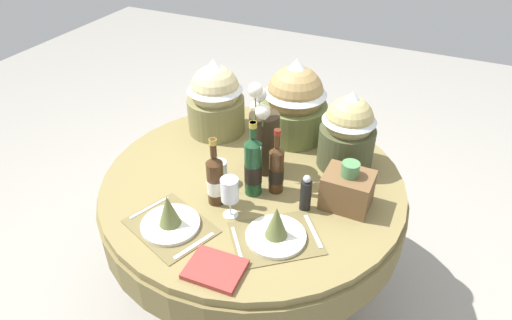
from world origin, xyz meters
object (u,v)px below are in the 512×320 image
object	(u,v)px
wine_bottle_left	(253,166)
woven_basket_side_right	(347,189)
wine_bottle_centre	(276,169)
gift_tub_back_centre	(295,98)
dining_table	(253,199)
tumbler_near_left	(220,172)
place_setting_left	(170,218)
place_setting_right	(276,230)
gift_tub_back_right	(348,128)
wine_bottle_rear	(215,179)
flower_vase	(263,137)
book_on_table	(215,269)
wine_glass_right	(230,191)
gift_tub_back_left	(215,95)
pepper_mill	(306,194)

from	to	relation	value
wine_bottle_left	woven_basket_side_right	size ratio (longest dim) A/B	1.66
wine_bottle_centre	gift_tub_back_centre	world-z (taller)	gift_tub_back_centre
dining_table	tumbler_near_left	xyz separation A→B (m)	(-0.12, -0.09, 0.19)
place_setting_left	place_setting_right	xyz separation A→B (m)	(0.41, 0.12, 0.00)
place_setting_left	gift_tub_back_centre	xyz separation A→B (m)	(0.20, 0.87, 0.17)
place_setting_right	gift_tub_back_right	world-z (taller)	gift_tub_back_right
wine_bottle_rear	flower_vase	bearing A→B (deg)	74.31
book_on_table	tumbler_near_left	bearing A→B (deg)	113.85
wine_bottle_left	wine_glass_right	size ratio (longest dim) A/B	1.93
place_setting_right	wine_glass_right	bearing A→B (deg)	168.22
wine_bottle_rear	gift_tub_back_centre	bearing A→B (deg)	80.93
flower_vase	woven_basket_side_right	xyz separation A→B (m)	(0.43, -0.09, -0.10)
wine_bottle_centre	gift_tub_back_centre	size ratio (longest dim) A/B	0.74
gift_tub_back_centre	wine_bottle_left	bearing A→B (deg)	-88.51
place_setting_right	gift_tub_back_left	xyz separation A→B (m)	(-0.61, 0.63, 0.16)
pepper_mill	gift_tub_back_left	distance (m)	0.78
woven_basket_side_right	tumbler_near_left	bearing A→B (deg)	-171.36
wine_bottle_left	wine_glass_right	bearing A→B (deg)	-97.03
dining_table	book_on_table	world-z (taller)	book_on_table
wine_glass_right	pepper_mill	bearing A→B (deg)	32.23
tumbler_near_left	gift_tub_back_left	distance (m)	0.49
gift_tub_back_left	woven_basket_side_right	world-z (taller)	gift_tub_back_left
dining_table	flower_vase	world-z (taller)	flower_vase
book_on_table	wine_bottle_rear	bearing A→B (deg)	115.55
gift_tub_back_centre	wine_glass_right	bearing A→B (deg)	-90.65
book_on_table	gift_tub_back_right	distance (m)	0.91
gift_tub_back_left	wine_glass_right	bearing A→B (deg)	-56.35
wine_bottle_centre	gift_tub_back_centre	xyz separation A→B (m)	(-0.10, 0.47, 0.10)
tumbler_near_left	flower_vase	bearing A→B (deg)	52.38
place_setting_left	wine_bottle_centre	bearing A→B (deg)	53.56
gift_tub_back_left	place_setting_right	bearing A→B (deg)	-45.69
wine_bottle_centre	woven_basket_side_right	world-z (taller)	wine_bottle_centre
gift_tub_back_centre	wine_bottle_centre	bearing A→B (deg)	-78.17
book_on_table	pepper_mill	bearing A→B (deg)	66.22
tumbler_near_left	book_on_table	xyz separation A→B (m)	(0.24, -0.47, -0.05)
wine_bottle_centre	gift_tub_back_left	size ratio (longest dim) A/B	0.78
wine_bottle_left	woven_basket_side_right	distance (m)	0.41
wine_glass_right	flower_vase	bearing A→B (deg)	91.73
wine_bottle_left	wine_bottle_centre	size ratio (longest dim) A/B	1.14
dining_table	place_setting_left	size ratio (longest dim) A/B	3.48
pepper_mill	woven_basket_side_right	xyz separation A→B (m)	(0.15, 0.10, 0.01)
dining_table	gift_tub_back_centre	bearing A→B (deg)	85.74
wine_glass_right	gift_tub_back_right	xyz separation A→B (m)	(0.33, 0.56, 0.07)
tumbler_near_left	gift_tub_back_centre	distance (m)	0.57
wine_bottle_rear	gift_tub_back_centre	xyz separation A→B (m)	(0.10, 0.65, 0.10)
wine_bottle_centre	wine_bottle_rear	bearing A→B (deg)	-138.26
wine_bottle_rear	gift_tub_back_left	xyz separation A→B (m)	(-0.29, 0.53, 0.09)
pepper_mill	gift_tub_back_left	world-z (taller)	gift_tub_back_left
place_setting_left	flower_vase	distance (m)	0.57
gift_tub_back_right	wine_bottle_left	bearing A→B (deg)	-128.48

